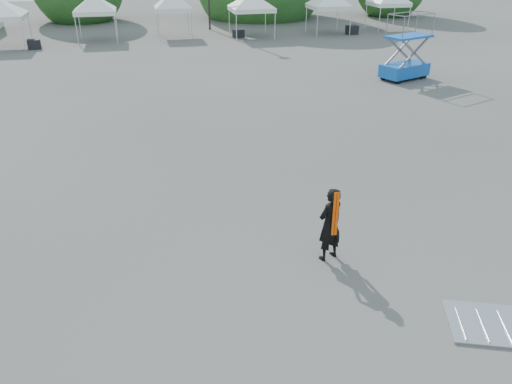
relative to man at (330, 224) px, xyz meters
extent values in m
plane|color=#474442|center=(-0.67, 2.82, -0.91)|extent=(120.00, 120.00, 0.00)
cylinder|color=#382314|center=(-8.67, 42.82, 0.23)|extent=(0.36, 0.36, 2.27)
cylinder|color=#382314|center=(8.33, 41.82, 0.49)|extent=(0.36, 0.36, 2.80)
cylinder|color=#382314|center=(21.33, 39.82, 0.14)|extent=(0.36, 0.36, 2.10)
cylinder|color=silver|center=(-11.36, 28.45, 0.09)|extent=(0.06, 0.06, 2.00)
cylinder|color=silver|center=(-11.36, 31.44, 0.09)|extent=(0.06, 0.06, 2.00)
cube|color=white|center=(-12.85, 29.94, 1.17)|extent=(3.19, 3.19, 0.30)
cylinder|color=silver|center=(-7.99, 29.91, 0.09)|extent=(0.06, 0.06, 2.00)
cylinder|color=silver|center=(-5.26, 29.91, 0.09)|extent=(0.06, 0.06, 2.00)
cylinder|color=silver|center=(-7.99, 32.65, 0.09)|extent=(0.06, 0.06, 2.00)
cylinder|color=silver|center=(-5.26, 32.65, 0.09)|extent=(0.06, 0.06, 2.00)
cube|color=white|center=(-6.63, 31.28, 1.17)|extent=(2.94, 2.94, 0.30)
cylinder|color=silver|center=(-2.15, 30.48, 0.09)|extent=(0.06, 0.06, 2.00)
cylinder|color=silver|center=(0.32, 30.48, 0.09)|extent=(0.06, 0.06, 2.00)
cylinder|color=silver|center=(-2.15, 32.95, 0.09)|extent=(0.06, 0.06, 2.00)
cylinder|color=silver|center=(0.32, 32.95, 0.09)|extent=(0.06, 0.06, 2.00)
cube|color=white|center=(-0.91, 31.72, 1.17)|extent=(2.66, 2.66, 0.30)
cylinder|color=silver|center=(3.47, 28.78, 0.09)|extent=(0.06, 0.06, 2.00)
cylinder|color=silver|center=(6.44, 28.78, 0.09)|extent=(0.06, 0.06, 2.00)
cylinder|color=silver|center=(3.47, 31.75, 0.09)|extent=(0.06, 0.06, 2.00)
cylinder|color=silver|center=(6.44, 31.75, 0.09)|extent=(0.06, 0.06, 2.00)
cube|color=white|center=(4.96, 30.26, 1.17)|extent=(3.17, 3.17, 0.30)
cylinder|color=silver|center=(9.92, 29.06, 0.09)|extent=(0.06, 0.06, 2.00)
cylinder|color=silver|center=(12.67, 29.06, 0.09)|extent=(0.06, 0.06, 2.00)
cylinder|color=silver|center=(9.92, 31.80, 0.09)|extent=(0.06, 0.06, 2.00)
cylinder|color=silver|center=(12.67, 31.80, 0.09)|extent=(0.06, 0.06, 2.00)
cube|color=white|center=(11.29, 30.43, 1.17)|extent=(2.95, 2.95, 0.30)
cylinder|color=silver|center=(15.59, 29.99, 0.09)|extent=(0.06, 0.06, 2.00)
cylinder|color=silver|center=(18.23, 29.99, 0.09)|extent=(0.06, 0.06, 2.00)
cylinder|color=silver|center=(15.59, 32.63, 0.09)|extent=(0.06, 0.06, 2.00)
cylinder|color=silver|center=(18.23, 32.63, 0.09)|extent=(0.06, 0.06, 2.00)
cube|color=white|center=(16.91, 31.31, 1.17)|extent=(2.84, 2.84, 0.30)
imported|color=black|center=(0.00, 0.00, 0.00)|extent=(0.78, 0.65, 1.81)
cube|color=#EC4604|center=(0.00, -0.18, 0.36)|extent=(0.14, 0.02, 1.09)
cube|color=#0C50A8|center=(10.09, 15.35, -0.41)|extent=(2.93, 2.17, 0.66)
cube|color=#0C50A8|center=(10.09, 15.35, 1.34)|extent=(2.81, 2.08, 0.11)
cylinder|color=black|center=(9.36, 14.48, -0.71)|extent=(0.43, 0.29, 0.40)
cylinder|color=black|center=(11.21, 15.19, -0.71)|extent=(0.43, 0.29, 0.40)
cylinder|color=black|center=(8.97, 15.51, -0.71)|extent=(0.43, 0.29, 0.40)
cylinder|color=black|center=(10.82, 16.21, -0.71)|extent=(0.43, 0.29, 0.40)
cube|color=black|center=(-10.85, 28.97, -0.58)|extent=(0.89, 0.72, 0.65)
cube|color=black|center=(3.92, 30.31, -0.60)|extent=(0.91, 0.78, 0.62)
cube|color=black|center=(13.18, 29.81, -0.57)|extent=(0.94, 0.77, 0.69)
camera|label=1|loc=(-3.88, -9.20, 5.76)|focal=35.00mm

